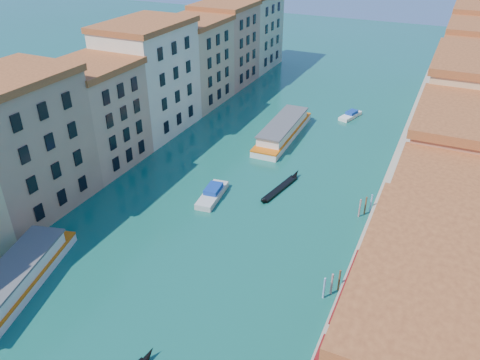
{
  "coord_description": "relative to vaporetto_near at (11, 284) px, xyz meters",
  "views": [
    {
      "loc": [
        26.61,
        -0.64,
        38.01
      ],
      "look_at": [
        2.59,
        50.76,
        5.45
      ],
      "focal_mm": 35.0,
      "sensor_mm": 36.0,
      "label": 1
    }
  ],
  "objects": [
    {
      "name": "motorboat_mid",
      "position": [
        10.83,
        28.11,
        -0.78
      ],
      "size": [
        3.44,
        8.23,
        1.66
      ],
      "rotation": [
        0.0,
        0.0,
        0.12
      ],
      "color": "silver",
      "rests_on": "ground"
    },
    {
      "name": "left_bank_palazzos",
      "position": [
        -12.17,
        40.02,
        8.28
      ],
      "size": [
        12.8,
        128.4,
        21.0
      ],
      "color": "beige",
      "rests_on": "ground"
    },
    {
      "name": "vaporetto_far",
      "position": [
        12.75,
        53.65,
        0.03
      ],
      "size": [
        5.48,
        21.79,
        3.22
      ],
      "rotation": [
        0.0,
        0.0,
        0.03
      ],
      "color": "white",
      "rests_on": "ground"
    },
    {
      "name": "motorboat_far",
      "position": [
        22.37,
        69.1,
        -0.9
      ],
      "size": [
        3.8,
        6.74,
        1.33
      ],
      "rotation": [
        0.0,
        0.0,
        -0.29
      ],
      "color": "white",
      "rests_on": "ground"
    },
    {
      "name": "vaporetto_near",
      "position": [
        0.0,
        0.0,
        0.0
      ],
      "size": [
        10.25,
        21.77,
        3.16
      ],
      "rotation": [
        0.0,
        0.0,
        0.27
      ],
      "color": "white",
      "rests_on": "ground"
    },
    {
      "name": "quay",
      "position": [
        35.83,
        40.35,
        -0.92
      ],
      "size": [
        4.0,
        140.0,
        1.0
      ],
      "primitive_type": "cube",
      "color": "#A29C82",
      "rests_on": "ground"
    },
    {
      "name": "mooring_poles_right",
      "position": [
        32.93,
        4.15,
        -0.12
      ],
      "size": [
        1.44,
        54.24,
        3.2
      ],
      "color": "brown",
      "rests_on": "ground"
    },
    {
      "name": "gondola_far",
      "position": [
        19.45,
        34.79,
        -1.08
      ],
      "size": [
        3.11,
        11.86,
        1.69
      ],
      "rotation": [
        0.0,
        0.0,
        -0.19
      ],
      "color": "black",
      "rests_on": "ground"
    },
    {
      "name": "right_bank_palazzos",
      "position": [
        43.83,
        40.34,
        8.32
      ],
      "size": [
        12.8,
        128.4,
        21.0
      ],
      "color": "#9F4E33",
      "rests_on": "ground"
    }
  ]
}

